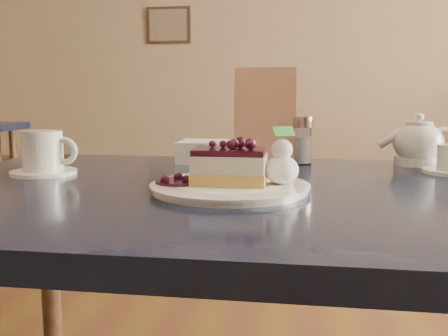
# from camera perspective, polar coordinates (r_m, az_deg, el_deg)

# --- Properties ---
(main_table) EXTENTS (1.24, 0.83, 0.77)m
(main_table) POSITION_cam_1_polar(r_m,az_deg,el_deg) (0.92, 1.09, -6.98)
(main_table) COLOR black
(main_table) RESTS_ON ground
(dessert_plate) EXTENTS (0.26, 0.26, 0.01)m
(dessert_plate) POSITION_cam_1_polar(r_m,az_deg,el_deg) (0.85, 0.66, -2.26)
(dessert_plate) COLOR white
(dessert_plate) RESTS_ON main_table
(cheesecake_slice) EXTENTS (0.12, 0.09, 0.06)m
(cheesecake_slice) POSITION_cam_1_polar(r_m,az_deg,el_deg) (0.84, 0.66, 0.17)
(cheesecake_slice) COLOR tan
(cheesecake_slice) RESTS_ON dessert_plate
(whipped_cream) EXTENTS (0.06, 0.06, 0.05)m
(whipped_cream) POSITION_cam_1_polar(r_m,az_deg,el_deg) (0.85, 6.60, -0.20)
(whipped_cream) COLOR white
(whipped_cream) RESTS_ON dessert_plate
(berry_sauce) EXTENTS (0.08, 0.08, 0.01)m
(berry_sauce) POSITION_cam_1_polar(r_m,az_deg,el_deg) (0.86, -5.16, -1.56)
(berry_sauce) COLOR black
(berry_sauce) RESTS_ON dessert_plate
(coffee_set) EXTENTS (0.14, 0.13, 0.09)m
(coffee_set) POSITION_cam_1_polar(r_m,az_deg,el_deg) (1.09, -19.88, 1.42)
(coffee_set) COLOR white
(coffee_set) RESTS_ON main_table
(tea_set) EXTENTS (0.21, 0.23, 0.11)m
(tea_set) POSITION_cam_1_polar(r_m,az_deg,el_deg) (1.22, 21.91, 2.20)
(tea_set) COLOR white
(tea_set) RESTS_ON main_table
(menu_card) EXTENTS (0.14, 0.03, 0.23)m
(menu_card) POSITION_cam_1_polar(r_m,az_deg,el_deg) (1.18, 4.73, 5.92)
(menu_card) COLOR beige
(menu_card) RESTS_ON main_table
(sugar_shaker) EXTENTS (0.06, 0.06, 0.11)m
(sugar_shaker) POSITION_cam_1_polar(r_m,az_deg,el_deg) (1.19, 8.64, 3.24)
(sugar_shaker) COLOR white
(sugar_shaker) RESTS_ON main_table
(napkin_stack) EXTENTS (0.12, 0.12, 0.05)m
(napkin_stack) POSITION_cam_1_polar(r_m,az_deg,el_deg) (1.22, -2.18, 1.91)
(napkin_stack) COLOR white
(napkin_stack) RESTS_ON main_table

